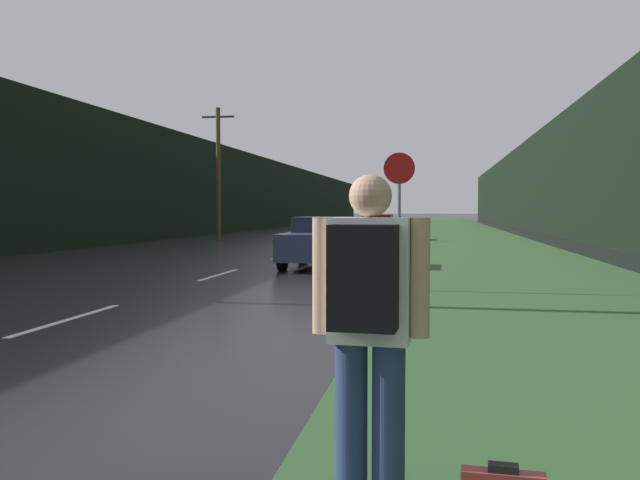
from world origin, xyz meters
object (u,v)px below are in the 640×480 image
at_px(car_passing_far, 378,227).
at_px(hitchhiker_with_backpack, 369,321).
at_px(car_passing_near, 324,241).
at_px(stop_sign, 399,208).

bearing_deg(car_passing_far, hitchhiker_with_backpack, 94.85).
height_order(car_passing_near, car_passing_far, car_passing_near).
relative_size(stop_sign, hitchhiker_with_backpack, 1.52).
bearing_deg(car_passing_near, hitchhiker_with_backpack, 100.29).
bearing_deg(car_passing_near, car_passing_far, -90.00).
bearing_deg(stop_sign, car_passing_far, 95.96).
relative_size(hitchhiker_with_backpack, car_passing_near, 0.40).
height_order(stop_sign, hitchhiker_with_backpack, stop_sign).
height_order(hitchhiker_with_backpack, car_passing_near, hitchhiker_with_backpack).
height_order(stop_sign, car_passing_far, stop_sign).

